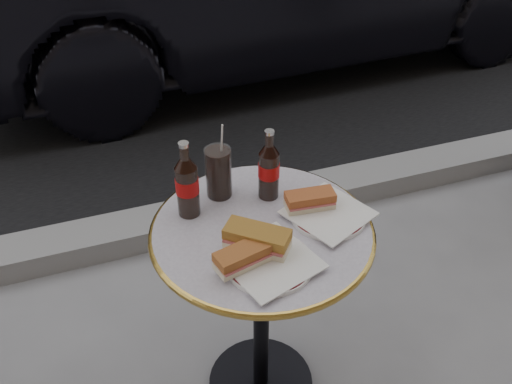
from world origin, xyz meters
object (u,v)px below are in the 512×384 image
object	(u,v)px
plate_right	(328,215)
cola_glass	(219,172)
plate_left	(269,263)
cola_bottle_left	(187,179)
cola_bottle_right	(269,164)
bistro_table	(261,316)

from	to	relation	value
plate_right	cola_glass	xyz separation A→B (m)	(-0.26, 0.20, 0.07)
plate_left	cola_bottle_left	bearing A→B (deg)	117.68
plate_right	cola_bottle_left	bearing A→B (deg)	158.23
plate_left	plate_right	xyz separation A→B (m)	(0.22, 0.12, -0.00)
cola_bottle_left	cola_bottle_right	world-z (taller)	cola_bottle_left
cola_bottle_right	cola_glass	size ratio (longest dim) A/B	1.41
cola_bottle_right	cola_glass	xyz separation A→B (m)	(-0.13, 0.05, -0.03)
bistro_table	cola_bottle_left	size ratio (longest dim) A/B	3.12
plate_left	cola_bottle_right	world-z (taller)	cola_bottle_right
bistro_table	plate_right	size ratio (longest dim) A/B	3.43
cola_glass	cola_bottle_left	bearing A→B (deg)	-152.26
cola_bottle_left	cola_glass	size ratio (longest dim) A/B	1.48
cola_bottle_left	cola_glass	world-z (taller)	cola_bottle_left
cola_bottle_right	cola_glass	distance (m)	0.15
cola_glass	plate_left	bearing A→B (deg)	-83.51
cola_bottle_left	plate_left	bearing A→B (deg)	-62.32
bistro_table	cola_glass	bearing A→B (deg)	110.06
plate_left	cola_bottle_right	xyz separation A→B (m)	(0.10, 0.27, 0.11)
plate_right	cola_glass	world-z (taller)	cola_glass
plate_right	cola_bottle_right	xyz separation A→B (m)	(-0.12, 0.15, 0.11)
bistro_table	cola_glass	size ratio (longest dim) A/B	4.63
bistro_table	plate_right	bearing A→B (deg)	-4.73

